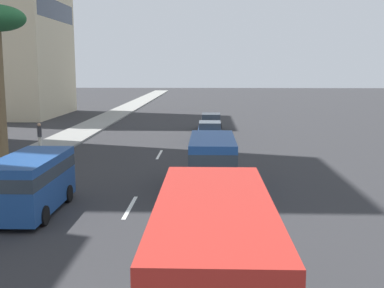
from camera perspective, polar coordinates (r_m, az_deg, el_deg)
The scene contains 10 objects.
ground_plane at distance 35.09m, azimuth -3.25°, elevation -0.10°, with size 198.00×198.00×0.00m, color #2D2D30.
sidewalk_right at distance 36.63m, azimuth -15.63°, elevation 0.08°, with size 162.00×3.18×0.15m, color gray.
lane_stripe_mid at distance 19.70m, azimuth -7.36°, elevation -7.46°, with size 3.20×0.16×0.01m, color silver.
lane_stripe_far at distance 31.19m, azimuth -3.89°, elevation -1.25°, with size 3.20×0.16×0.01m, color silver.
minibus_lead at distance 9.50m, azimuth 2.60°, elevation -15.01°, with size 6.15×2.32×3.13m.
car_second at distance 36.47m, azimuth 2.12°, elevation 1.42°, with size 4.03×1.84×1.54m.
van_third at distance 22.18m, azimuth 2.43°, elevation -1.86°, with size 5.12×2.17×2.41m.
car_fourth at distance 43.19m, azimuth 2.27°, elevation 2.61°, with size 4.16×1.84×1.53m.
van_fifth at distance 19.57m, azimuth -18.59°, elevation -4.13°, with size 5.06×2.17×2.22m.
pedestrian_mid_block at distance 33.45m, azimuth -17.65°, elevation 1.05°, with size 0.39×0.35×1.81m.
Camera 1 is at (-3.01, -3.11, 5.59)m, focal length 44.91 mm.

